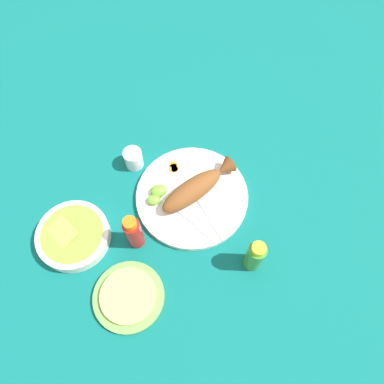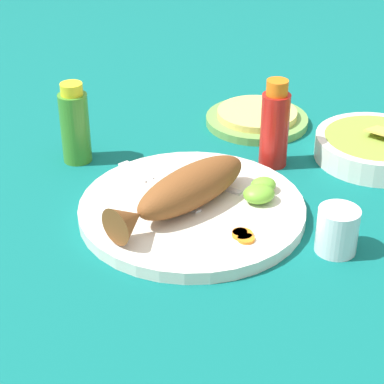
% 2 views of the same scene
% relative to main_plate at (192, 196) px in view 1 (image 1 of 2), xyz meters
% --- Properties ---
extents(ground_plane, '(4.00, 4.00, 0.00)m').
position_rel_main_plate_xyz_m(ground_plane, '(0.00, 0.00, -0.01)').
color(ground_plane, '#0C605B').
extents(main_plate, '(0.32, 0.32, 0.02)m').
position_rel_main_plate_xyz_m(main_plate, '(0.00, 0.00, 0.00)').
color(main_plate, silver).
rests_on(main_plate, ground_plane).
extents(fried_fish, '(0.24, 0.16, 0.06)m').
position_rel_main_plate_xyz_m(fried_fish, '(-0.01, -0.01, 0.04)').
color(fried_fish, brown).
rests_on(fried_fish, main_plate).
extents(fork_near, '(0.08, 0.18, 0.00)m').
position_rel_main_plate_xyz_m(fork_near, '(-0.04, 0.07, 0.01)').
color(fork_near, silver).
rests_on(fork_near, main_plate).
extents(fork_far, '(0.13, 0.15, 0.00)m').
position_rel_main_plate_xyz_m(fork_far, '(0.01, 0.08, 0.01)').
color(fork_far, silver).
rests_on(fork_far, main_plate).
extents(carrot_slice_near, '(0.02, 0.02, 0.00)m').
position_rel_main_plate_xyz_m(carrot_slice_near, '(0.04, -0.09, 0.01)').
color(carrot_slice_near, orange).
rests_on(carrot_slice_near, main_plate).
extents(carrot_slice_mid, '(0.02, 0.02, 0.00)m').
position_rel_main_plate_xyz_m(carrot_slice_mid, '(0.04, -0.11, 0.01)').
color(carrot_slice_mid, orange).
rests_on(carrot_slice_mid, main_plate).
extents(carrot_slice_far, '(0.03, 0.03, 0.00)m').
position_rel_main_plate_xyz_m(carrot_slice_far, '(0.04, -0.10, 0.01)').
color(carrot_slice_far, orange).
rests_on(carrot_slice_far, main_plate).
extents(lime_wedge_main, '(0.05, 0.04, 0.03)m').
position_rel_main_plate_xyz_m(lime_wedge_main, '(0.09, -0.02, 0.02)').
color(lime_wedge_main, '#6BB233').
rests_on(lime_wedge_main, main_plate).
extents(lime_wedge_side, '(0.04, 0.03, 0.02)m').
position_rel_main_plate_xyz_m(lime_wedge_side, '(0.11, -0.00, 0.02)').
color(lime_wedge_side, '#6BB233').
rests_on(lime_wedge_side, main_plate).
extents(hot_sauce_bottle_red, '(0.05, 0.05, 0.14)m').
position_rel_main_plate_xyz_m(hot_sauce_bottle_red, '(0.17, 0.10, 0.06)').
color(hot_sauce_bottle_red, '#B21914').
rests_on(hot_sauce_bottle_red, ground_plane).
extents(hot_sauce_bottle_green, '(0.05, 0.05, 0.13)m').
position_rel_main_plate_xyz_m(hot_sauce_bottle_green, '(-0.12, 0.22, 0.05)').
color(hot_sauce_bottle_green, '#3D8428').
rests_on(hot_sauce_bottle_green, ground_plane).
extents(salt_cup, '(0.06, 0.06, 0.06)m').
position_rel_main_plate_xyz_m(salt_cup, '(0.15, -0.14, 0.02)').
color(salt_cup, silver).
rests_on(salt_cup, ground_plane).
extents(guacamole_bowl, '(0.20, 0.20, 0.05)m').
position_rel_main_plate_xyz_m(guacamole_bowl, '(0.34, 0.06, 0.01)').
color(guacamole_bowl, white).
rests_on(guacamole_bowl, ground_plane).
extents(tortilla_plate, '(0.18, 0.18, 0.01)m').
position_rel_main_plate_xyz_m(tortilla_plate, '(0.21, 0.25, -0.00)').
color(tortilla_plate, '#6B9E4C').
rests_on(tortilla_plate, ground_plane).
extents(tortilla_stack, '(0.14, 0.14, 0.01)m').
position_rel_main_plate_xyz_m(tortilla_stack, '(0.21, 0.25, 0.01)').
color(tortilla_stack, '#E0C666').
rests_on(tortilla_stack, tortilla_plate).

